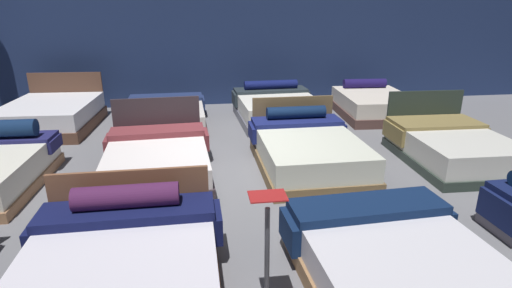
% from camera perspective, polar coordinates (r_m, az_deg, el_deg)
% --- Properties ---
extents(ground_plane, '(18.00, 18.00, 0.02)m').
position_cam_1_polar(ground_plane, '(6.13, -3.16, -3.94)').
color(ground_plane, slate).
extents(showroom_back_wall, '(18.00, 0.06, 3.50)m').
position_cam_1_polar(showroom_back_wall, '(10.09, -5.71, 15.35)').
color(showroom_back_wall, navy).
rests_on(showroom_back_wall, ground_plane).
extents(bed_1, '(1.74, 2.09, 0.86)m').
position_cam_1_polar(bed_1, '(3.59, -18.67, -18.00)').
color(bed_1, brown).
rests_on(bed_1, ground_plane).
extents(bed_2, '(1.71, 2.02, 0.54)m').
position_cam_1_polar(bed_2, '(3.84, 19.40, -16.14)').
color(bed_2, '#966E47').
rests_on(bed_2, ground_plane).
extents(bed_5, '(1.62, 2.03, 0.98)m').
position_cam_1_polar(bed_5, '(6.01, -13.66, -2.29)').
color(bed_5, '#33292E').
rests_on(bed_5, ground_plane).
extents(bed_6, '(1.58, 2.17, 0.89)m').
position_cam_1_polar(bed_6, '(6.25, 7.21, -0.83)').
color(bed_6, brown).
rests_on(bed_6, ground_plane).
extents(bed_7, '(1.53, 2.06, 0.96)m').
position_cam_1_polar(bed_7, '(7.10, 25.69, -0.32)').
color(bed_7, '#28342D').
rests_on(bed_7, ground_plane).
extents(bed_8, '(1.75, 2.19, 0.97)m').
position_cam_1_polar(bed_8, '(9.11, -26.77, 3.58)').
color(bed_8, brown).
rests_on(bed_8, ground_plane).
extents(bed_9, '(1.70, 2.11, 0.47)m').
position_cam_1_polar(bed_9, '(8.64, -12.56, 4.01)').
color(bed_9, brown).
rests_on(bed_9, ground_plane).
extents(bed_10, '(1.78, 2.10, 0.76)m').
position_cam_1_polar(bed_10, '(8.75, 2.99, 5.05)').
color(bed_10, '#52535F').
rests_on(bed_10, ground_plane).
extents(bed_11, '(1.59, 2.07, 0.72)m').
position_cam_1_polar(bed_11, '(9.46, 16.15, 5.32)').
color(bed_11, brown).
rests_on(bed_11, ground_plane).
extents(price_sign, '(0.28, 0.24, 1.05)m').
position_cam_1_polar(price_sign, '(3.35, 1.54, -17.10)').
color(price_sign, '#3F3F44').
rests_on(price_sign, ground_plane).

